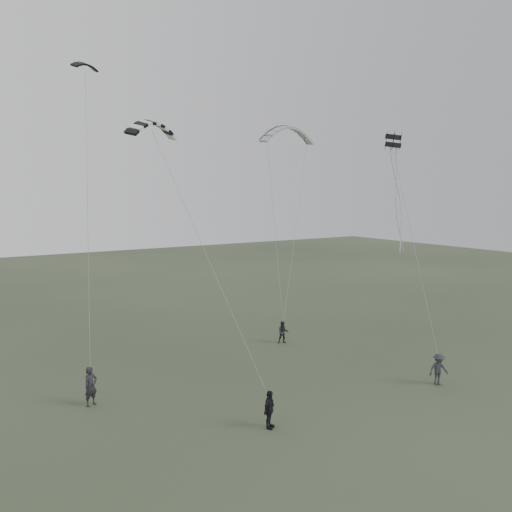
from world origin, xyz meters
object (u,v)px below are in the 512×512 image
flyer_left (91,386)px  kite_pale_large (288,127)px  kite_striped (152,123)px  kite_dark_small (85,64)px  flyer_right (283,332)px  flyer_far (439,369)px  kite_box (393,141)px  flyer_center (269,410)px

flyer_left → kite_pale_large: 23.26m
kite_pale_large → kite_striped: (-13.57, -7.56, -1.54)m
kite_dark_small → kite_pale_large: 15.41m
flyer_right → kite_striped: size_ratio=0.55×
flyer_far → kite_pale_large: kite_pale_large is taller
kite_box → kite_pale_large: bearing=80.7°
flyer_right → flyer_far: bearing=-46.1°
flyer_right → kite_box: bearing=-34.3°
kite_pale_large → kite_box: bearing=-87.2°
flyer_left → flyer_right: flyer_left is taller
flyer_right → flyer_center: (-7.76, -9.81, 0.08)m
flyer_right → kite_striped: (-10.29, -3.39, 12.76)m
flyer_center → flyer_far: (10.37, -0.73, 0.02)m
flyer_center → kite_dark_small: (-4.12, 12.24, 16.41)m
flyer_left → flyer_far: 17.83m
flyer_right → kite_dark_small: bearing=-161.6°
flyer_far → kite_pale_large: size_ratio=0.39×
kite_dark_small → kite_box: 17.87m
kite_dark_small → kite_striped: kite_dark_small is taller
kite_dark_small → kite_box: size_ratio=2.12×
flyer_left → flyer_center: 8.83m
flyer_center → kite_pale_large: kite_pale_large is taller
flyer_left → flyer_right: 14.04m
flyer_far → kite_box: size_ratio=2.38×
kite_dark_small → kite_pale_large: kite_dark_small is taller
kite_striped → kite_box: 13.73m
flyer_center → flyer_far: 10.39m
kite_dark_small → kite_pale_large: bearing=-17.1°
flyer_far → kite_striped: (-12.90, 7.14, 12.67)m
flyer_left → flyer_right: bearing=-9.5°
kite_box → flyer_center: bearing=-170.9°
flyer_right → kite_pale_large: size_ratio=0.35×
flyer_left → kite_pale_large: (16.94, 7.40, 14.11)m
flyer_left → kite_dark_small: 17.35m
kite_striped → flyer_far: bearing=-48.5°
kite_striped → kite_box: (13.38, -3.03, -0.39)m
flyer_center → kite_striped: size_ratio=0.61×
flyer_right → flyer_far: size_ratio=0.89×
flyer_left → flyer_right: (13.66, 3.24, -0.19)m
flyer_left → flyer_far: flyer_left is taller
flyer_left → kite_dark_small: bearing=49.6°
kite_box → flyer_left: bearing=161.0°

